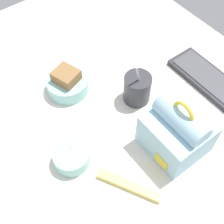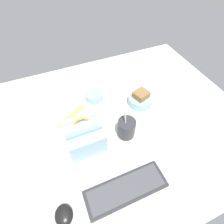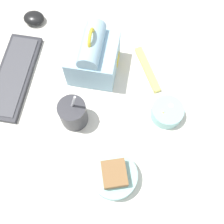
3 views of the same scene
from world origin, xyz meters
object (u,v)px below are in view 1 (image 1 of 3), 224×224
Objects in this scene: bento_bowl_sandwich at (67,83)px; chopstick_case at (129,186)px; bento_bowl_snacks at (72,157)px; keyboard at (214,83)px; soup_cup at (137,88)px; lunch_bag at (177,132)px.

chopstick_case is at bearing -7.89° from bento_bowl_sandwich.
bento_bowl_sandwich is 1.33× the size of bento_bowl_snacks.
keyboard reaches higher than chopstick_case.
keyboard is at bearing 64.29° from soup_cup.
bento_bowl_snacks reaches higher than chopstick_case.
soup_cup reaches higher than bento_bowl_sandwich.
bento_bowl_sandwich is at bearing -160.14° from lunch_bag.
bento_bowl_sandwich is (-27.85, -39.46, 2.15)cm from keyboard.
keyboard is 2.03× the size of soup_cup.
bento_bowl_sandwich is (-36.18, -13.07, -4.22)cm from lunch_bag.
chopstick_case is (38.36, -5.32, -2.37)cm from bento_bowl_sandwich.
keyboard is 45.99cm from chopstick_case.
chopstick_case is (2.18, -18.38, -6.59)cm from lunch_bag.
lunch_bag reaches higher than chopstick_case.
chopstick_case is at bearing -43.53° from soup_cup.
bento_bowl_sandwich is 26.31cm from bento_bowl_snacks.
keyboard is 1.66× the size of lunch_bag.
lunch_bag reaches higher than bento_bowl_sandwich.
lunch_bag is 19.65cm from chopstick_case.
bento_bowl_sandwich is at bearing 149.80° from bento_bowl_snacks.
soup_cup reaches higher than chopstick_case.
soup_cup is 30.64cm from chopstick_case.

